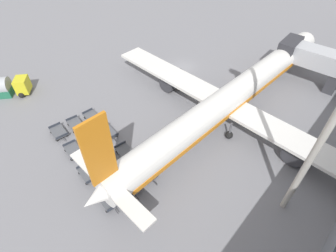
% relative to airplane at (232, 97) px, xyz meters
% --- Properties ---
extents(ground_plane, '(500.00, 500.00, 0.00)m').
position_rel_airplane_xyz_m(ground_plane, '(-13.27, 5.91, -3.25)').
color(ground_plane, gray).
extents(airplane, '(41.17, 47.19, 12.36)m').
position_rel_airplane_xyz_m(airplane, '(0.00, 0.00, 0.00)').
color(airplane, white).
rests_on(airplane, ground_plane).
extents(fuel_tanker_primary, '(6.52, 7.10, 3.23)m').
position_rel_airplane_xyz_m(fuel_tanker_primary, '(-29.00, -19.33, -1.89)').
color(fuel_tanker_primary, yellow).
rests_on(fuel_tanker_primary, ground_plane).
extents(baggage_dolly_row_near_col_a, '(3.45, 2.04, 0.92)m').
position_rel_airplane_xyz_m(baggage_dolly_row_near_col_a, '(-14.62, -18.34, -2.77)').
color(baggage_dolly_row_near_col_a, '#515459').
rests_on(baggage_dolly_row_near_col_a, ground_plane).
extents(baggage_dolly_row_near_col_b, '(3.45, 2.08, 0.92)m').
position_rel_airplane_xyz_m(baggage_dolly_row_near_col_b, '(-10.37, -18.86, -2.77)').
color(baggage_dolly_row_near_col_b, '#515459').
rests_on(baggage_dolly_row_near_col_b, ground_plane).
extents(baggage_dolly_row_near_col_c, '(3.45, 2.05, 0.92)m').
position_rel_airplane_xyz_m(baggage_dolly_row_near_col_c, '(-6.17, -19.68, -2.77)').
color(baggage_dolly_row_near_col_c, '#515459').
rests_on(baggage_dolly_row_near_col_c, ground_plane).
extents(baggage_dolly_row_near_col_d, '(3.45, 2.07, 0.92)m').
position_rel_airplane_xyz_m(baggage_dolly_row_near_col_d, '(-1.82, -20.26, -2.77)').
color(baggage_dolly_row_near_col_d, '#515459').
rests_on(baggage_dolly_row_near_col_d, ground_plane).
extents(baggage_dolly_row_mid_a_col_a, '(3.45, 2.07, 0.92)m').
position_rel_airplane_xyz_m(baggage_dolly_row_mid_a_col_a, '(-14.20, -15.98, -2.77)').
color(baggage_dolly_row_mid_a_col_a, '#515459').
rests_on(baggage_dolly_row_mid_a_col_a, ground_plane).
extents(baggage_dolly_row_mid_a_col_b, '(3.44, 2.00, 0.92)m').
position_rel_airplane_xyz_m(baggage_dolly_row_mid_a_col_b, '(-9.93, -16.64, -2.77)').
color(baggage_dolly_row_mid_a_col_b, '#515459').
rests_on(baggage_dolly_row_mid_a_col_b, ground_plane).
extents(baggage_dolly_row_mid_a_col_c, '(3.44, 1.99, 0.92)m').
position_rel_airplane_xyz_m(baggage_dolly_row_mid_a_col_c, '(-5.88, -17.15, -2.77)').
color(baggage_dolly_row_mid_a_col_c, '#515459').
rests_on(baggage_dolly_row_mid_a_col_c, ground_plane).
extents(baggage_dolly_row_mid_a_col_d, '(3.45, 2.09, 0.92)m').
position_rel_airplane_xyz_m(baggage_dolly_row_mid_a_col_d, '(-1.40, -17.77, -2.77)').
color(baggage_dolly_row_mid_a_col_d, '#515459').
rests_on(baggage_dolly_row_mid_a_col_d, ground_plane).
extents(baggage_dolly_row_mid_b_col_a, '(3.43, 1.94, 0.92)m').
position_rel_airplane_xyz_m(baggage_dolly_row_mid_b_col_a, '(-13.78, -13.54, -2.77)').
color(baggage_dolly_row_mid_b_col_a, '#515459').
rests_on(baggage_dolly_row_mid_b_col_a, ground_plane).
extents(baggage_dolly_row_mid_b_col_b, '(3.45, 2.05, 0.92)m').
position_rel_airplane_xyz_m(baggage_dolly_row_mid_b_col_b, '(-9.67, -13.98, -2.77)').
color(baggage_dolly_row_mid_b_col_b, '#515459').
rests_on(baggage_dolly_row_mid_b_col_b, ground_plane).
extents(baggage_dolly_row_mid_b_col_c, '(3.45, 2.11, 0.92)m').
position_rel_airplane_xyz_m(baggage_dolly_row_mid_b_col_c, '(-5.41, -14.75, -2.77)').
color(baggage_dolly_row_mid_b_col_c, '#515459').
rests_on(baggage_dolly_row_mid_b_col_c, ground_plane).
extents(baggage_dolly_row_mid_b_col_d, '(3.42, 1.93, 0.92)m').
position_rel_airplane_xyz_m(baggage_dolly_row_mid_b_col_d, '(-1.27, -15.36, -2.77)').
color(baggage_dolly_row_mid_b_col_d, '#515459').
rests_on(baggage_dolly_row_mid_b_col_d, ground_plane).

